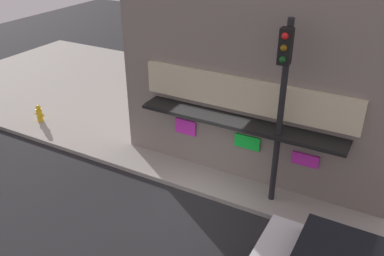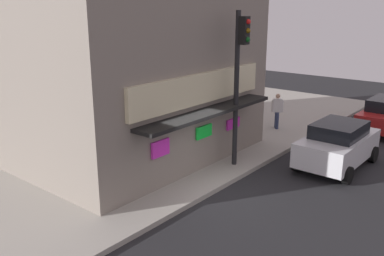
# 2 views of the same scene
# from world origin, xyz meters

# --- Properties ---
(ground_plane) EXTENTS (50.05, 50.05, 0.00)m
(ground_plane) POSITION_xyz_m (0.00, 0.00, 0.00)
(ground_plane) COLOR #232326
(sidewalk) EXTENTS (33.36, 10.90, 0.16)m
(sidewalk) POSITION_xyz_m (0.00, 5.45, 0.08)
(sidewalk) COLOR #A39E93
(sidewalk) RESTS_ON ground_plane
(corner_building) EXTENTS (9.09, 8.93, 7.30)m
(corner_building) POSITION_xyz_m (0.96, 5.44, 3.81)
(corner_building) COLOR gray
(corner_building) RESTS_ON sidewalk
(traffic_light) EXTENTS (0.32, 0.58, 5.63)m
(traffic_light) POSITION_xyz_m (2.28, 0.69, 3.75)
(traffic_light) COLOR black
(traffic_light) RESTS_ON sidewalk
(trash_can) EXTENTS (0.56, 0.56, 0.84)m
(trash_can) POSITION_xyz_m (-2.20, 2.39, 0.58)
(trash_can) COLOR #2D2D2D
(trash_can) RESTS_ON sidewalk
(pedestrian) EXTENTS (0.45, 0.51, 1.71)m
(pedestrian) POSITION_xyz_m (7.64, 1.89, 1.10)
(pedestrian) COLOR navy
(pedestrian) RESTS_ON sidewalk
(parked_car_white) EXTENTS (3.98, 2.14, 1.73)m
(parked_car_white) POSITION_xyz_m (4.89, -2.14, 0.89)
(parked_car_white) COLOR silver
(parked_car_white) RESTS_ON ground_plane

